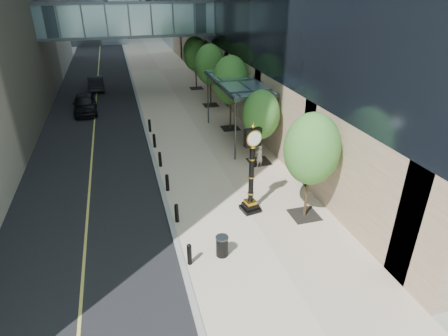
{
  "coord_description": "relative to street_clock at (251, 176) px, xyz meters",
  "views": [
    {
      "loc": [
        -4.67,
        -11.16,
        10.69
      ],
      "look_at": [
        -0.12,
        4.82,
        2.36
      ],
      "focal_mm": 30.0,
      "sensor_mm": 36.0,
      "label": 1
    }
  ],
  "objects": [
    {
      "name": "car_far",
      "position": [
        -8.08,
        27.42,
        -1.32
      ],
      "size": [
        1.81,
        4.63,
        1.5
      ],
      "primitive_type": "imported",
      "rotation": [
        0.0,
        0.0,
        3.19
      ],
      "color": "black",
      "rests_on": "road"
    },
    {
      "name": "trash_bin",
      "position": [
        -2.35,
        -3.01,
        -1.58
      ],
      "size": [
        0.62,
        0.62,
        0.9
      ],
      "primitive_type": "cylinder",
      "rotation": [
        0.0,
        0.0,
        -0.22
      ],
      "color": "black",
      "rests_on": "sidewalk"
    },
    {
      "name": "pedestrian",
      "position": [
        2.25,
        4.68,
        -1.28
      ],
      "size": [
        0.65,
        0.55,
        1.5
      ],
      "primitive_type": "imported",
      "rotation": [
        0.0,
        0.0,
        3.55
      ],
      "color": "#A29D95",
      "rests_on": "sidewalk"
    },
    {
      "name": "car_near",
      "position": [
        -8.87,
        19.36,
        -1.25
      ],
      "size": [
        2.15,
        4.91,
        1.65
      ],
      "primitive_type": "imported",
      "rotation": [
        0.0,
        0.0,
        0.04
      ],
      "color": "black",
      "rests_on": "road"
    },
    {
      "name": "street_trees",
      "position": [
        2.5,
        12.53,
        1.66
      ],
      "size": [
        2.79,
        28.65,
        5.74
      ],
      "color": "black",
      "rests_on": "sidewalk"
    },
    {
      "name": "entrance_canopy",
      "position": [
        2.38,
        9.83,
        2.1
      ],
      "size": [
        3.0,
        8.0,
        4.38
      ],
      "color": "#383F44",
      "rests_on": "ground"
    },
    {
      "name": "road",
      "position": [
        -8.1,
        35.83,
        -2.08
      ],
      "size": [
        8.0,
        180.0,
        0.02
      ],
      "primitive_type": "cube",
      "color": "black",
      "rests_on": "ground"
    },
    {
      "name": "street_clock",
      "position": [
        0.0,
        0.0,
        0.0
      ],
      "size": [
        1.01,
        1.01,
        4.69
      ],
      "rotation": [
        0.0,
        0.0,
        0.17
      ],
      "color": "black",
      "rests_on": "sidewalk"
    },
    {
      "name": "skywalk",
      "position": [
        -4.1,
        23.83,
        5.62
      ],
      "size": [
        17.0,
        4.2,
        5.8
      ],
      "color": "slate",
      "rests_on": "ground"
    },
    {
      "name": "sidewalk",
      "position": [
        -0.1,
        35.83,
        -2.06
      ],
      "size": [
        8.0,
        180.0,
        0.06
      ],
      "primitive_type": "cube",
      "color": "#C4B297",
      "rests_on": "ground"
    },
    {
      "name": "curb",
      "position": [
        -4.1,
        35.83,
        -2.06
      ],
      "size": [
        0.25,
        180.0,
        0.07
      ],
      "primitive_type": "cube",
      "color": "gray",
      "rests_on": "ground"
    },
    {
      "name": "bollard_row",
      "position": [
        -3.8,
        4.83,
        -1.58
      ],
      "size": [
        0.2,
        16.2,
        0.9
      ],
      "color": "black",
      "rests_on": "sidewalk"
    },
    {
      "name": "ground",
      "position": [
        -1.1,
        -4.17,
        -2.09
      ],
      "size": [
        320.0,
        320.0,
        0.0
      ],
      "primitive_type": "plane",
      "color": "gray",
      "rests_on": "ground"
    }
  ]
}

